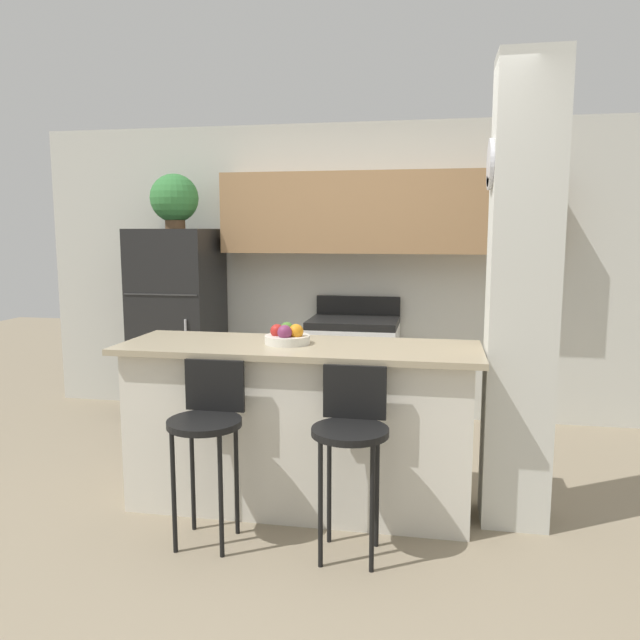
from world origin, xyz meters
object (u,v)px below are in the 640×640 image
at_px(bar_stool_right, 351,432).
at_px(trash_bin, 232,406).
at_px(refrigerator, 179,325).
at_px(stove_range, 353,371).
at_px(fruit_bowl, 287,336).
at_px(potted_plant_on_fridge, 174,199).
at_px(bar_stool_left, 207,424).

bearing_deg(bar_stool_right, trash_bin, 124.37).
relative_size(refrigerator, bar_stool_right, 1.73).
relative_size(stove_range, fruit_bowl, 4.03).
distance_m(bar_stool_right, potted_plant_on_fridge, 3.02).
height_order(refrigerator, bar_stool_left, refrigerator).
xyz_separation_m(stove_range, bar_stool_left, (-0.49, -2.11, 0.18)).
height_order(potted_plant_on_fridge, fruit_bowl, potted_plant_on_fridge).
relative_size(refrigerator, potted_plant_on_fridge, 3.58).
height_order(refrigerator, potted_plant_on_fridge, potted_plant_on_fridge).
xyz_separation_m(potted_plant_on_fridge, trash_bin, (0.55, -0.24, -1.71)).
relative_size(bar_stool_left, fruit_bowl, 3.59).
distance_m(potted_plant_on_fridge, fruit_bowl, 2.23).
bearing_deg(potted_plant_on_fridge, trash_bin, -23.59).
distance_m(refrigerator, bar_stool_right, 2.75).
bearing_deg(fruit_bowl, bar_stool_right, -48.91).
bearing_deg(stove_range, potted_plant_on_fridge, -178.15).
bearing_deg(bar_stool_left, bar_stool_right, 0.00).
height_order(bar_stool_left, trash_bin, bar_stool_left).
height_order(bar_stool_right, fruit_bowl, fruit_bowl).
relative_size(refrigerator, bar_stool_left, 1.73).
relative_size(potted_plant_on_fridge, fruit_bowl, 1.74).
xyz_separation_m(stove_range, fruit_bowl, (-0.19, -1.60, 0.57)).
bearing_deg(refrigerator, trash_bin, -23.58).
height_order(refrigerator, fruit_bowl, refrigerator).
bearing_deg(bar_stool_right, fruit_bowl, 131.09).
height_order(stove_range, bar_stool_left, stove_range).
xyz_separation_m(bar_stool_left, potted_plant_on_fridge, (-1.04, 2.06, 1.26)).
bearing_deg(stove_range, fruit_bowl, -96.62).
height_order(refrigerator, bar_stool_right, refrigerator).
xyz_separation_m(refrigerator, stove_range, (1.53, 0.05, -0.36)).
height_order(bar_stool_left, bar_stool_right, same).
bearing_deg(fruit_bowl, trash_bin, 121.35).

